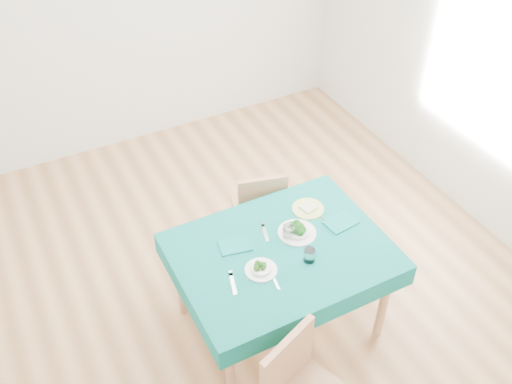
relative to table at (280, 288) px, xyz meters
name	(u,v)px	position (x,y,z in m)	size (l,w,h in m)	color
room_shell	(256,133)	(0.07, 0.49, 0.97)	(4.02, 4.52, 2.73)	#A16E43
table	(280,288)	(0.00, 0.00, 0.00)	(1.37, 1.04, 0.76)	#085F58
chair_far	(257,204)	(0.22, 0.76, 0.08)	(0.37, 0.41, 0.93)	#A5744D
bowl_near	(261,267)	(-0.20, -0.10, 0.41)	(0.20, 0.20, 0.06)	white
bowl_far	(297,229)	(0.17, 0.09, 0.42)	(0.26, 0.26, 0.08)	white
fork_near	(233,284)	(-0.40, -0.11, 0.38)	(0.02, 0.18, 0.00)	silver
knife_near	(273,277)	(-0.16, -0.18, 0.38)	(0.02, 0.21, 0.00)	silver
fork_far	(265,233)	(-0.02, 0.19, 0.38)	(0.02, 0.17, 0.00)	silver
knife_far	(328,223)	(0.40, 0.07, 0.38)	(0.02, 0.21, 0.00)	silver
napkin_near	(235,246)	(-0.25, 0.17, 0.39)	(0.20, 0.14, 0.01)	#0C6960
napkin_far	(341,222)	(0.48, 0.03, 0.39)	(0.21, 0.15, 0.01)	#0C6960
tumbler_center	(288,232)	(0.09, 0.08, 0.43)	(0.08, 0.08, 0.10)	white
tumbler_side	(309,255)	(0.11, -0.16, 0.42)	(0.07, 0.07, 0.09)	white
side_plate	(308,209)	(0.36, 0.26, 0.38)	(0.22, 0.22, 0.01)	#C1DA6A
bread_slice	(308,207)	(0.36, 0.26, 0.40)	(0.10, 0.10, 0.01)	beige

